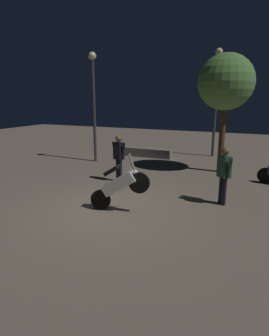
{
  "coord_description": "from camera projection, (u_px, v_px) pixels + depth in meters",
  "views": [
    {
      "loc": [
        3.66,
        -6.52,
        3.03
      ],
      "look_at": [
        0.28,
        1.04,
        1.0
      ],
      "focal_mm": 30.8,
      "sensor_mm": 36.0,
      "label": 1
    }
  ],
  "objects": [
    {
      "name": "planter_wall_low",
      "position": [
        144.0,
        152.0,
        15.16
      ],
      "size": [
        2.95,
        0.5,
        0.45
      ],
      "color": "gray",
      "rests_on": "ground_plane"
    },
    {
      "name": "streetlamp_near",
      "position": [
        94.0,
        94.0,
        13.35
      ],
      "size": [
        0.36,
        0.36,
        5.03
      ],
      "color": "#38383D",
      "rests_on": "ground_plane"
    },
    {
      "name": "person_rider_beside",
      "position": [
        119.0,
        154.0,
        10.47
      ],
      "size": [
        0.66,
        0.35,
        1.72
      ],
      "rotation": [
        0.0,
        0.0,
        1.23
      ],
      "color": "black",
      "rests_on": "ground_plane"
    },
    {
      "name": "ground_plane",
      "position": [
        110.0,
        210.0,
        7.95
      ],
      "size": [
        40.0,
        40.0,
        0.0
      ],
      "primitive_type": "plane",
      "color": "#756656"
    },
    {
      "name": "tree_left_bg",
      "position": [
        226.0,
        83.0,
        11.25
      ],
      "size": [
        2.19,
        2.19,
        4.72
      ],
      "color": "#4C331E",
      "rests_on": "ground_plane"
    },
    {
      "name": "person_bystander_far",
      "position": [
        224.0,
        171.0,
        8.18
      ],
      "size": [
        0.52,
        0.54,
        1.68
      ],
      "rotation": [
        0.0,
        0.0,
        3.9
      ],
      "color": "black",
      "rests_on": "ground_plane"
    },
    {
      "name": "streetlamp_far",
      "position": [
        217.0,
        90.0,
        14.5
      ],
      "size": [
        0.36,
        0.36,
        5.39
      ],
      "color": "#38383D",
      "rests_on": "ground_plane"
    },
    {
      "name": "motorcycle_white_foreground",
      "position": [
        119.0,
        185.0,
        7.7
      ],
      "size": [
        1.66,
        0.44,
        1.63
      ],
      "rotation": [
        0.0,
        0.0,
        0.15
      ],
      "color": "black",
      "rests_on": "ground_plane"
    }
  ]
}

